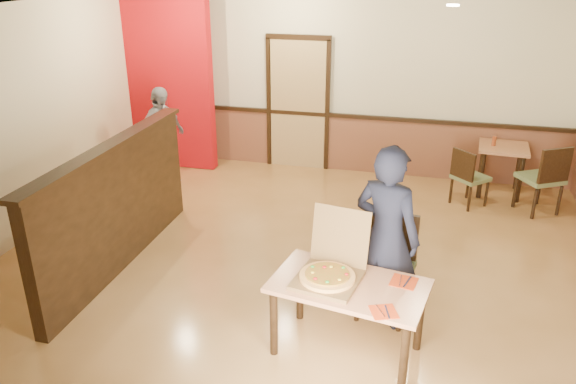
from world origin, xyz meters
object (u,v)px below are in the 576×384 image
Objects in this scene: side_chair_right at (545,177)px; side_table at (502,157)px; diner at (386,237)px; side_chair_left at (468,175)px; main_table at (348,294)px; diner_chair at (388,261)px; passerby at (162,137)px; condiment at (494,141)px; pizza_box at (330,272)px.

side_chair_right is 1.34× the size of side_table.
side_table is at bearing -88.52° from diner.
side_chair_left is at bearing -129.73° from side_table.
side_table is at bearing -84.94° from side_chair_left.
main_table is 4.48m from side_table.
diner_chair is 4.42m from passerby.
condiment reaches higher than main_table.
side_table is (-0.49, 0.61, 0.02)m from side_chair_right.
side_table reaches higher than main_table.
side_chair_left is 0.55× the size of passerby.
diner is 12.49× the size of condiment.
diner_chair is at bearing 117.90° from side_chair_left.
main_table is at bearing -115.32° from passerby.
side_table is at bearing 3.35° from condiment.
diner is (0.25, 0.57, 0.30)m from main_table.
main_table is 3.76m from side_chair_left.
diner_chair is 3.65m from condiment.
passerby is 4.90m from condiment.
passerby is (-3.58, 2.70, -0.13)m from diner.
pizza_box is (-0.43, -0.54, -0.12)m from diner.
side_chair_right is at bearing -51.50° from side_table.
condiment is (4.82, 0.89, 0.04)m from passerby.
main_table is 1.44× the size of side_chair_right.
side_chair_right is at bearing -136.31° from side_chair_left.
side_chair_right is 0.55× the size of diner.
diner_chair is 2.98m from side_chair_left.
side_chair_left is (1.14, 3.58, -0.14)m from main_table.
side_chair_right is 6.88× the size of condiment.
pizza_box is at bearing 114.33° from side_chair_left.
passerby reaches higher than pizza_box.
passerby reaches higher than diner_chair.
condiment is (1.24, 3.59, -0.09)m from diner.
passerby is (-3.61, 2.54, 0.21)m from diner_chair.
condiment is (1.21, 3.44, 0.25)m from diner_chair.
side_chair_left is (0.87, 2.85, -0.10)m from diner_chair.
condiment is at bearing -176.65° from side_table.
diner is (-1.87, -2.98, 0.35)m from side_chair_right.
diner reaches higher than side_chair_left.
pizza_box is (-1.81, -4.13, 0.21)m from side_table.
side_chair_right is (0.98, -0.02, 0.08)m from side_chair_left.
side_table is (0.49, 0.59, 0.10)m from side_chair_left.
side_chair_right is at bearing -43.61° from condiment.
diner is 3.80m from condiment.
passerby is at bearing -27.76° from side_chair_right.
side_table is at bearing 78.51° from main_table.
side_table is (1.64, 4.17, -0.03)m from main_table.
side_table is at bearing 76.43° from pizza_box.
pizza_box is 4.93× the size of condiment.
main_table is at bearing 117.05° from side_chair_left.
side_chair_right is 1.40× the size of pizza_box.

